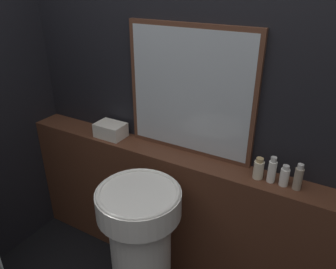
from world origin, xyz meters
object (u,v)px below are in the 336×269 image
at_px(lotion_bottle, 284,176).
at_px(pedestal_sink, 141,248).
at_px(conditioner_bottle, 272,170).
at_px(body_wash_bottle, 298,178).
at_px(towel_stack, 111,130).
at_px(mirror, 190,92).
at_px(shampoo_bottle, 259,169).

bearing_deg(lotion_bottle, pedestal_sink, -147.29).
distance_m(conditioner_bottle, body_wash_bottle, 0.13).
bearing_deg(conditioner_bottle, towel_stack, 180.00).
height_order(mirror, conditioner_bottle, mirror).
bearing_deg(conditioner_bottle, body_wash_bottle, 0.00).
height_order(shampoo_bottle, conditioner_bottle, conditioner_bottle).
bearing_deg(body_wash_bottle, lotion_bottle, 180.00).
distance_m(pedestal_sink, mirror, 0.92).
xyz_separation_m(pedestal_sink, lotion_bottle, (0.63, 0.41, 0.46)).
height_order(towel_stack, lotion_bottle, lotion_bottle).
relative_size(mirror, conditioner_bottle, 5.35).
relative_size(pedestal_sink, conditioner_bottle, 6.03).
distance_m(towel_stack, shampoo_bottle, 1.00).
xyz_separation_m(shampoo_bottle, conditioner_bottle, (0.07, 0.00, 0.01)).
distance_m(lotion_bottle, body_wash_bottle, 0.07).
bearing_deg(towel_stack, pedestal_sink, -39.00).
bearing_deg(towel_stack, shampoo_bottle, 0.00).
distance_m(pedestal_sink, lotion_bottle, 0.88).
relative_size(shampoo_bottle, lotion_bottle, 1.04).
xyz_separation_m(pedestal_sink, shampoo_bottle, (0.50, 0.41, 0.46)).
relative_size(pedestal_sink, towel_stack, 4.55).
relative_size(shampoo_bottle, conditioner_bottle, 0.82).
xyz_separation_m(shampoo_bottle, lotion_bottle, (0.13, 0.00, -0.00)).
bearing_deg(towel_stack, body_wash_bottle, 0.00).
bearing_deg(mirror, lotion_bottle, -7.73).
height_order(shampoo_bottle, body_wash_bottle, body_wash_bottle).
height_order(shampoo_bottle, lotion_bottle, shampoo_bottle).
bearing_deg(pedestal_sink, shampoo_bottle, 39.20).
bearing_deg(pedestal_sink, body_wash_bottle, 30.19).
bearing_deg(pedestal_sink, towel_stack, 141.00).
xyz_separation_m(pedestal_sink, body_wash_bottle, (0.70, 0.41, 0.47)).
height_order(towel_stack, conditioner_bottle, conditioner_bottle).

